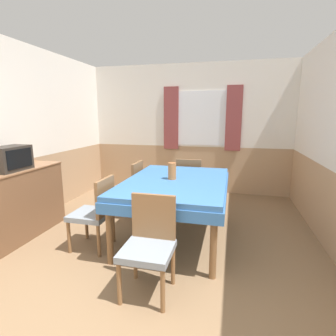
% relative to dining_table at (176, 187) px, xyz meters
% --- Properties ---
extents(wall_back, '(4.47, 0.10, 2.60)m').
position_rel_dining_table_xyz_m(wall_back, '(-0.19, 2.20, 0.64)').
color(wall_back, white).
rests_on(wall_back, ground_plane).
extents(wall_left, '(0.05, 4.55, 2.60)m').
position_rel_dining_table_xyz_m(wall_left, '(-2.27, 0.11, 0.63)').
color(wall_left, white).
rests_on(wall_left, ground_plane).
extents(dining_table, '(1.29, 1.82, 0.77)m').
position_rel_dining_table_xyz_m(dining_table, '(0.00, 0.00, 0.00)').
color(dining_table, '#386BA8').
rests_on(dining_table, ground_plane).
extents(chair_left_far, '(0.44, 0.44, 0.88)m').
position_rel_dining_table_xyz_m(chair_left_far, '(-0.86, 0.54, -0.20)').
color(chair_left_far, brown).
rests_on(chair_left_far, ground_plane).
extents(chair_left_near, '(0.44, 0.44, 0.88)m').
position_rel_dining_table_xyz_m(chair_left_near, '(-0.86, -0.54, -0.20)').
color(chair_left_near, brown).
rests_on(chair_left_near, ground_plane).
extents(chair_head_near, '(0.44, 0.44, 0.88)m').
position_rel_dining_table_xyz_m(chair_head_near, '(0.00, -1.12, -0.20)').
color(chair_head_near, brown).
rests_on(chair_head_near, ground_plane).
extents(chair_head_window, '(0.44, 0.44, 0.88)m').
position_rel_dining_table_xyz_m(chair_head_window, '(0.00, 1.12, -0.20)').
color(chair_head_window, brown).
rests_on(chair_head_window, ground_plane).
extents(sideboard, '(0.46, 1.33, 0.91)m').
position_rel_dining_table_xyz_m(sideboard, '(-2.00, -0.51, -0.21)').
color(sideboard, brown).
rests_on(sideboard, ground_plane).
extents(tv, '(0.29, 0.47, 0.30)m').
position_rel_dining_table_xyz_m(tv, '(-1.97, -0.56, 0.39)').
color(tv, '#2D2823').
rests_on(tv, sideboard).
extents(vase, '(0.11, 0.11, 0.22)m').
position_rel_dining_table_xyz_m(vase, '(-0.06, 0.02, 0.21)').
color(vase, '#B26B38').
rests_on(vase, dining_table).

